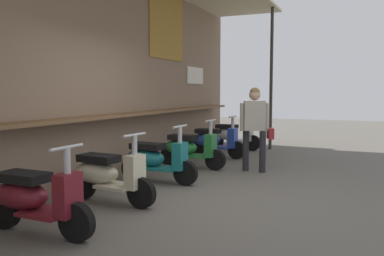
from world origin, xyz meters
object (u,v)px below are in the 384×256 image
(scooter_maroon, at_px, (32,198))
(scooter_silver, at_px, (231,135))
(shopper_with_handbag, at_px, (255,121))
(scooter_teal, at_px, (154,159))
(scooter_cream, at_px, (106,174))
(scooter_green, at_px, (188,148))
(scooter_blue, at_px, (213,140))

(scooter_maroon, distance_m, scooter_silver, 6.81)
(shopper_with_handbag, bearing_deg, scooter_teal, 117.25)
(scooter_maroon, distance_m, scooter_cream, 1.30)
(scooter_green, relative_size, scooter_blue, 1.00)
(scooter_teal, relative_size, shopper_with_handbag, 0.89)
(scooter_cream, bearing_deg, scooter_green, 94.53)
(scooter_maroon, height_order, scooter_green, same)
(shopper_with_handbag, bearing_deg, scooter_green, 73.98)
(scooter_green, bearing_deg, scooter_cream, -87.64)
(scooter_teal, height_order, scooter_silver, same)
(scooter_silver, height_order, shopper_with_handbag, shopper_with_handbag)
(scooter_cream, xyz_separation_m, scooter_green, (2.74, 0.00, 0.00))
(scooter_blue, bearing_deg, scooter_cream, -88.63)
(scooter_green, bearing_deg, scooter_maroon, -87.64)
(scooter_green, bearing_deg, scooter_silver, 92.36)
(scooter_green, height_order, scooter_blue, same)
(scooter_maroon, distance_m, shopper_with_handbag, 4.43)
(scooter_maroon, relative_size, scooter_cream, 1.00)
(scooter_silver, bearing_deg, scooter_cream, -89.26)
(scooter_teal, xyz_separation_m, scooter_blue, (2.79, -0.00, 0.00))
(scooter_cream, relative_size, shopper_with_handbag, 0.89)
(scooter_cream, xyz_separation_m, scooter_blue, (4.13, 0.00, 0.00))
(scooter_silver, bearing_deg, scooter_green, -89.26)
(scooter_teal, height_order, scooter_green, same)
(scooter_maroon, xyz_separation_m, scooter_blue, (5.43, -0.00, 0.00))
(scooter_cream, bearing_deg, scooter_blue, 94.53)
(shopper_with_handbag, bearing_deg, scooter_cream, 133.09)
(scooter_teal, bearing_deg, scooter_green, 90.98)
(scooter_cream, height_order, scooter_silver, same)
(scooter_teal, distance_m, scooter_silver, 4.16)
(scooter_cream, distance_m, scooter_green, 2.74)
(scooter_maroon, xyz_separation_m, scooter_cream, (1.30, -0.00, 0.00))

